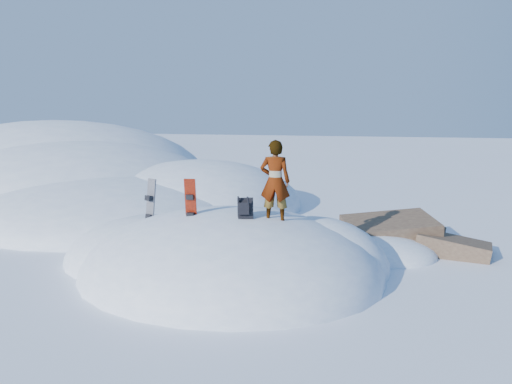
% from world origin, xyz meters
% --- Properties ---
extents(ground, '(120.00, 120.00, 0.00)m').
position_xyz_m(ground, '(0.00, 0.00, 0.00)').
color(ground, white).
rests_on(ground, ground).
extents(snow_mound, '(8.00, 6.00, 3.00)m').
position_xyz_m(snow_mound, '(-0.17, 0.24, 0.00)').
color(snow_mound, white).
rests_on(snow_mound, ground).
extents(snow_ridge, '(21.50, 18.50, 6.40)m').
position_xyz_m(snow_ridge, '(-10.43, 9.85, 0.00)').
color(snow_ridge, white).
rests_on(snow_ridge, ground).
extents(rock_outcrop, '(4.68, 4.41, 1.68)m').
position_xyz_m(rock_outcrop, '(3.72, 3.01, 0.01)').
color(rock_outcrop, brown).
rests_on(rock_outcrop, ground).
extents(snowboard_red, '(0.27, 0.21, 1.35)m').
position_xyz_m(snowboard_red, '(-0.77, -0.42, 1.60)').
color(snowboard_red, red).
rests_on(snowboard_red, snow_mound).
extents(snowboard_dark, '(0.36, 0.32, 1.54)m').
position_xyz_m(snowboard_dark, '(-2.17, 0.44, 1.33)').
color(snowboard_dark, black).
rests_on(snowboard_dark, snow_mound).
extents(backpack, '(0.41, 0.45, 0.54)m').
position_xyz_m(backpack, '(0.48, -0.46, 1.66)').
color(backpack, black).
rests_on(backpack, snow_mound).
extents(gear_pile, '(0.96, 0.85, 0.25)m').
position_xyz_m(gear_pile, '(-2.25, -0.98, 0.12)').
color(gear_pile, black).
rests_on(gear_pile, ground).
extents(person, '(0.68, 0.47, 1.78)m').
position_xyz_m(person, '(1.09, -0.22, 2.23)').
color(person, slate).
rests_on(person, snow_mound).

